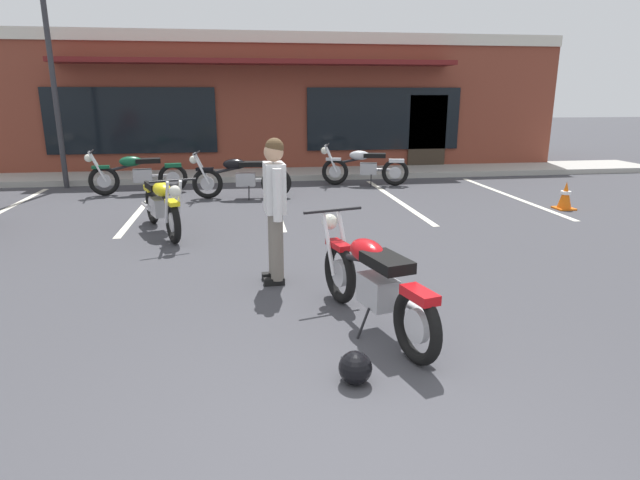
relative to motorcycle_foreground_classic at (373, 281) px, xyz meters
The scene contains 13 objects.
ground_plane 1.86m from the motorcycle_foreground_classic, 107.18° to the left, with size 80.00×80.00×0.00m, color #3D3D42.
sidewalk_kerb 9.70m from the motorcycle_foreground_classic, 93.15° to the left, with size 22.00×1.80×0.14m, color #A8A59E.
brick_storefront_building 13.26m from the motorcycle_foreground_classic, 92.30° to the left, with size 17.08×6.59×3.73m.
painted_stall_lines 6.12m from the motorcycle_foreground_classic, 95.00° to the left, with size 10.35×4.80×0.01m.
motorcycle_foreground_classic is the anchor object (origin of this frame).
motorcycle_red_sportbike 6.80m from the motorcycle_foreground_classic, 99.91° to the left, with size 2.11×0.67×0.98m.
motorcycle_silver_naked 8.11m from the motorcycle_foreground_classic, 77.42° to the left, with size 2.07×0.84×0.98m.
motorcycle_blue_standard 4.63m from the motorcycle_foreground_classic, 121.58° to the left, with size 1.04×2.02×0.98m.
motorcycle_green_cafe_racer 8.28m from the motorcycle_foreground_classic, 114.28° to the left, with size 2.10×0.76×0.98m.
person_in_black_shirt 1.69m from the motorcycle_foreground_classic, 119.88° to the left, with size 0.29×0.60×1.68m.
helmet_on_pavement 1.09m from the motorcycle_foreground_classic, 110.83° to the right, with size 0.26×0.26×0.26m.
traffic_cone 6.79m from the motorcycle_foreground_classic, 43.29° to the left, with size 0.34×0.34×0.53m.
parking_lot_lamp_post 10.39m from the motorcycle_foreground_classic, 121.62° to the left, with size 0.24×0.76×5.33m.
Camera 1 is at (-0.65, -2.46, 2.15)m, focal length 29.88 mm.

